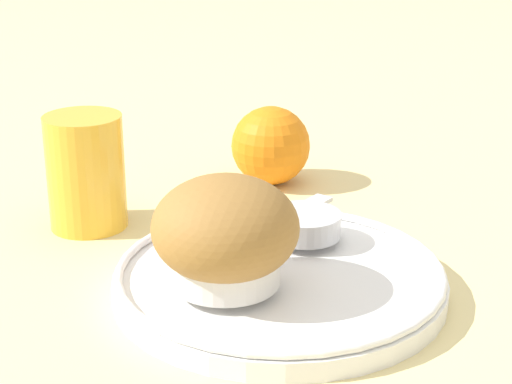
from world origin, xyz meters
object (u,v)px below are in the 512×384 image
object	(u,v)px
muffin	(225,234)
butter_knife	(256,234)
orange_fruit	(271,146)
juice_glass	(86,172)

from	to	relation	value
muffin	butter_knife	bearing A→B (deg)	41.49
butter_knife	orange_fruit	bearing A→B (deg)	32.52
juice_glass	orange_fruit	bearing A→B (deg)	0.32
orange_fruit	butter_knife	bearing A→B (deg)	-128.45
muffin	butter_knife	world-z (taller)	muffin
muffin	orange_fruit	distance (m)	0.25
butter_knife	juice_glass	distance (m)	0.16
muffin	juice_glass	bearing A→B (deg)	95.33
muffin	orange_fruit	size ratio (longest dim) A/B	1.32
butter_knife	muffin	bearing A→B (deg)	-157.54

